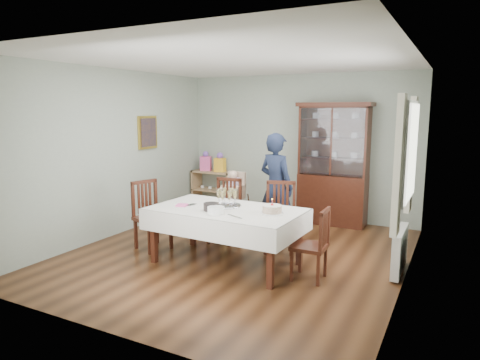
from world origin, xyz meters
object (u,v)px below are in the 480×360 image
Objects in this scene: champagne_tray at (227,201)px; gift_bag_orange at (220,163)px; sideboard at (214,190)px; high_chair at (233,206)px; chair_end_left at (152,229)px; china_cabinet at (333,162)px; dining_table at (226,236)px; birthday_cake at (272,210)px; gift_bag_pink at (206,162)px; woman at (276,187)px; chair_far_left at (224,223)px; chair_far_right at (279,231)px; chair_end_right at (310,258)px.

champagne_tray is 3.01m from gift_bag_orange.
high_chair is at bearing -46.64° from sideboard.
chair_end_left is 0.99× the size of high_chair.
china_cabinet is 2.13× the size of high_chair.
china_cabinet is 5.56× the size of gift_bag_orange.
high_chair is (-0.73, 1.56, 0.01)m from dining_table.
birthday_cake is 0.73× the size of gift_bag_orange.
dining_table is 3.37m from gift_bag_pink.
woman is at bearing 83.96° from dining_table.
chair_far_left is 2.55× the size of champagne_tray.
dining_table is 0.78m from birthday_cake.
gift_bag_pink reaches higher than dining_table.
china_cabinet is 2.16× the size of chair_far_right.
gift_bag_pink is (-0.18, -0.02, 0.58)m from sideboard.
chair_end_right is 3.93m from gift_bag_orange.
sideboard is 0.88× the size of high_chair.
champagne_tray reaches higher than sideboard.
woman is at bearing 35.56° from chair_far_left.
gift_bag_orange is (-0.35, 2.62, 0.67)m from chair_end_left.
woman is (-1.03, 1.36, 0.58)m from chair_end_right.
dining_table is at bearing -64.13° from high_chair.
china_cabinet is at bearing -171.55° from chair_end_right.
high_chair is (-1.16, 0.72, 0.10)m from chair_far_right.
chair_end_left is at bearing -79.03° from sideboard.
gift_bag_pink is at bearing -14.29° from woman.
sideboard is 0.89× the size of chair_far_right.
chair_far_right is 2.84m from gift_bag_orange.
high_chair is 1.55m from gift_bag_orange.
china_cabinet is at bearing 38.70° from high_chair.
high_chair is at bearing 115.07° from dining_table.
chair_end_left reaches higher than sideboard.
champagne_tray is (1.24, 0.06, 0.53)m from chair_end_left.
birthday_cake is 3.49m from gift_bag_orange.
chair_end_right is (2.97, -2.68, -0.14)m from sideboard.
chair_end_right is 2.21× the size of gift_bag_pink.
gift_bag_orange reaches higher than chair_end_right.
chair_end_right is 2.45m from high_chair.
gift_bag_orange is at bearing -6.92° from sideboard.
sideboard is 1.56m from high_chair.
high_chair is at bearing 130.48° from chair_far_right.
chair_far_right is at bearing -47.54° from chair_end_left.
chair_far_left is at bearing 162.18° from chair_far_right.
gift_bag_pink is (-2.40, 1.84, 0.68)m from chair_far_right.
chair_end_right is at bearing 144.34° from woman.
gift_bag_orange is (-1.13, 1.83, 0.68)m from chair_far_left.
china_cabinet is 2.34m from gift_bag_orange.
birthday_cake is 3.72m from gift_bag_pink.
gift_bag_orange is at bearing 129.93° from high_chair.
gift_bag_pink reaches higher than chair_far_left.
dining_table is at bearing -53.52° from gift_bag_pink.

